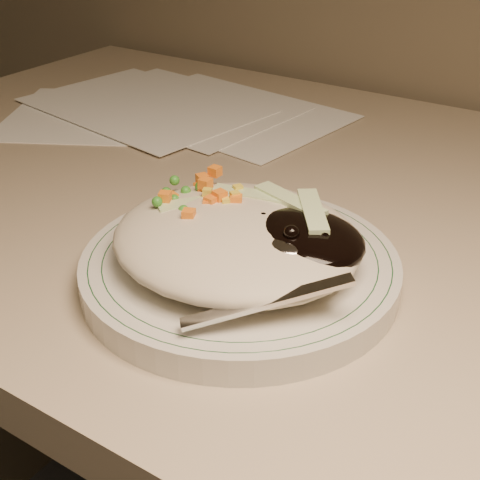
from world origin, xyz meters
The scene contains 5 objects.
desk centered at (0.00, 1.38, 0.54)m, with size 1.40×0.70×0.74m.
plate centered at (-0.08, 1.22, 0.75)m, with size 0.25×0.25×0.02m, color beige.
plate_rim centered at (-0.08, 1.22, 0.76)m, with size 0.23×0.23×0.00m.
meal centered at (-0.08, 1.21, 0.78)m, with size 0.21×0.19×0.05m.
papers centered at (-0.39, 1.51, 0.74)m, with size 0.44×0.37×0.00m.
Camera 1 is at (0.16, 0.85, 1.03)m, focal length 50.00 mm.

